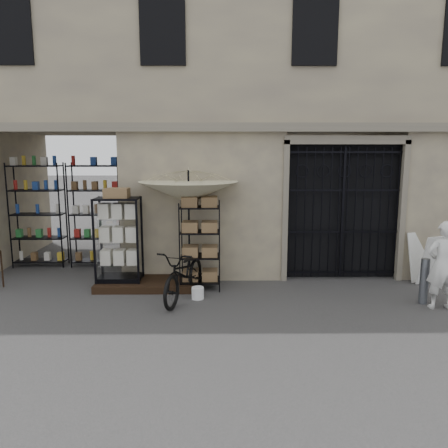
{
  "coord_description": "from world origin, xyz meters",
  "views": [
    {
      "loc": [
        -0.89,
        -7.1,
        2.82
      ],
      "look_at": [
        -0.8,
        1.4,
        1.35
      ],
      "focal_mm": 35.0,
      "sensor_mm": 36.0,
      "label": 1
    }
  ],
  "objects_px": {
    "bicycle": "(185,299)",
    "shopkeeper": "(439,308)",
    "easel_sign": "(425,259)",
    "display_cabinet": "(119,244)",
    "wire_rack": "(200,246)",
    "white_bucket": "(198,293)",
    "steel_bollard": "(424,281)",
    "market_umbrella": "(188,186)"
  },
  "relations": [
    {
      "from": "bicycle",
      "to": "shopkeeper",
      "type": "xyz_separation_m",
      "value": [
        4.6,
        -0.54,
        0.0
      ]
    },
    {
      "from": "easel_sign",
      "to": "display_cabinet",
      "type": "bearing_deg",
      "value": 160.16
    },
    {
      "from": "bicycle",
      "to": "shopkeeper",
      "type": "distance_m",
      "value": 4.63
    },
    {
      "from": "wire_rack",
      "to": "white_bucket",
      "type": "distance_m",
      "value": 1.0
    },
    {
      "from": "display_cabinet",
      "to": "white_bucket",
      "type": "xyz_separation_m",
      "value": [
        1.63,
        -0.71,
        -0.8
      ]
    },
    {
      "from": "display_cabinet",
      "to": "white_bucket",
      "type": "relative_size",
      "value": 7.88
    },
    {
      "from": "wire_rack",
      "to": "easel_sign",
      "type": "height_order",
      "value": "wire_rack"
    },
    {
      "from": "wire_rack",
      "to": "bicycle",
      "type": "relative_size",
      "value": 0.95
    },
    {
      "from": "white_bucket",
      "to": "bicycle",
      "type": "relative_size",
      "value": 0.12
    },
    {
      "from": "white_bucket",
      "to": "steel_bollard",
      "type": "bearing_deg",
      "value": -3.96
    },
    {
      "from": "white_bucket",
      "to": "shopkeeper",
      "type": "distance_m",
      "value": 4.39
    },
    {
      "from": "white_bucket",
      "to": "shopkeeper",
      "type": "height_order",
      "value": "white_bucket"
    },
    {
      "from": "shopkeeper",
      "to": "easel_sign",
      "type": "distance_m",
      "value": 1.61
    },
    {
      "from": "bicycle",
      "to": "steel_bollard",
      "type": "height_order",
      "value": "bicycle"
    },
    {
      "from": "white_bucket",
      "to": "easel_sign",
      "type": "relative_size",
      "value": 0.23
    },
    {
      "from": "wire_rack",
      "to": "easel_sign",
      "type": "xyz_separation_m",
      "value": [
        4.72,
        0.27,
        -0.34
      ]
    },
    {
      "from": "steel_bollard",
      "to": "shopkeeper",
      "type": "distance_m",
      "value": 0.52
    },
    {
      "from": "wire_rack",
      "to": "steel_bollard",
      "type": "bearing_deg",
      "value": 1.27
    },
    {
      "from": "market_umbrella",
      "to": "shopkeeper",
      "type": "height_order",
      "value": "market_umbrella"
    },
    {
      "from": "bicycle",
      "to": "easel_sign",
      "type": "relative_size",
      "value": 1.81
    },
    {
      "from": "market_umbrella",
      "to": "shopkeeper",
      "type": "xyz_separation_m",
      "value": [
        4.57,
        -1.43,
        -2.07
      ]
    },
    {
      "from": "market_umbrella",
      "to": "bicycle",
      "type": "distance_m",
      "value": 2.25
    },
    {
      "from": "steel_bollard",
      "to": "easel_sign",
      "type": "bearing_deg",
      "value": 65.0
    },
    {
      "from": "display_cabinet",
      "to": "market_umbrella",
      "type": "height_order",
      "value": "market_umbrella"
    },
    {
      "from": "display_cabinet",
      "to": "steel_bollard",
      "type": "xyz_separation_m",
      "value": [
        5.8,
        -1.0,
        -0.49
      ]
    },
    {
      "from": "white_bucket",
      "to": "shopkeeper",
      "type": "xyz_separation_m",
      "value": [
        4.36,
        -0.54,
        -0.11
      ]
    },
    {
      "from": "wire_rack",
      "to": "market_umbrella",
      "type": "bearing_deg",
      "value": 148.18
    },
    {
      "from": "steel_bollard",
      "to": "white_bucket",
      "type": "bearing_deg",
      "value": 176.04
    },
    {
      "from": "bicycle",
      "to": "market_umbrella",
      "type": "bearing_deg",
      "value": 104.39
    },
    {
      "from": "bicycle",
      "to": "easel_sign",
      "type": "xyz_separation_m",
      "value": [
        4.98,
        0.92,
        0.54
      ]
    },
    {
      "from": "display_cabinet",
      "to": "bicycle",
      "type": "xyz_separation_m",
      "value": [
        1.39,
        -0.71,
        -0.92
      ]
    },
    {
      "from": "bicycle",
      "to": "steel_bollard",
      "type": "distance_m",
      "value": 4.44
    },
    {
      "from": "bicycle",
      "to": "easel_sign",
      "type": "bearing_deg",
      "value": 26.79
    },
    {
      "from": "easel_sign",
      "to": "steel_bollard",
      "type": "bearing_deg",
      "value": -136.73
    },
    {
      "from": "white_bucket",
      "to": "easel_sign",
      "type": "xyz_separation_m",
      "value": [
        4.74,
        0.93,
        0.43
      ]
    },
    {
      "from": "wire_rack",
      "to": "white_bucket",
      "type": "relative_size",
      "value": 7.61
    },
    {
      "from": "bicycle",
      "to": "steel_bollard",
      "type": "relative_size",
      "value": 2.23
    },
    {
      "from": "wire_rack",
      "to": "shopkeeper",
      "type": "bearing_deg",
      "value": -1.3
    },
    {
      "from": "wire_rack",
      "to": "white_bucket",
      "type": "bearing_deg",
      "value": -78.05
    },
    {
      "from": "wire_rack",
      "to": "steel_bollard",
      "type": "height_order",
      "value": "wire_rack"
    },
    {
      "from": "white_bucket",
      "to": "steel_bollard",
      "type": "relative_size",
      "value": 0.28
    },
    {
      "from": "market_umbrella",
      "to": "easel_sign",
      "type": "height_order",
      "value": "market_umbrella"
    }
  ]
}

